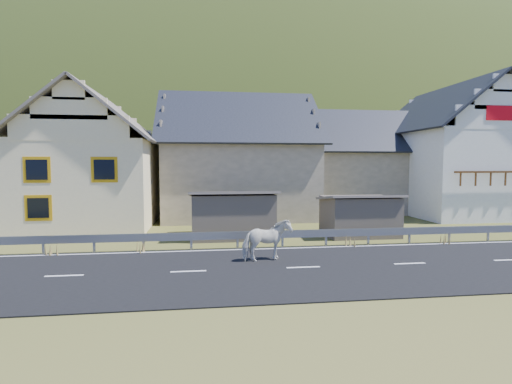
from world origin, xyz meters
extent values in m
plane|color=#384114|center=(0.00, 0.00, 0.00)|extent=(160.00, 160.00, 0.00)
cube|color=black|center=(0.00, 0.00, 0.02)|extent=(60.00, 7.00, 0.04)
cube|color=silver|center=(0.00, 0.00, 0.04)|extent=(60.00, 6.60, 0.01)
cube|color=#93969B|center=(0.00, 3.68, 0.58)|extent=(28.00, 0.08, 0.34)
cube|color=#93969B|center=(-10.00, 3.70, 0.35)|extent=(0.10, 0.06, 0.70)
cube|color=#93969B|center=(-8.00, 3.70, 0.35)|extent=(0.10, 0.06, 0.70)
cube|color=#93969B|center=(-6.00, 3.70, 0.35)|extent=(0.10, 0.06, 0.70)
cube|color=#93969B|center=(-4.00, 3.70, 0.35)|extent=(0.10, 0.06, 0.70)
cube|color=#93969B|center=(-2.00, 3.70, 0.35)|extent=(0.10, 0.06, 0.70)
cube|color=#93969B|center=(0.00, 3.70, 0.35)|extent=(0.10, 0.06, 0.70)
cube|color=#93969B|center=(2.00, 3.70, 0.35)|extent=(0.10, 0.06, 0.70)
cube|color=#93969B|center=(4.00, 3.70, 0.35)|extent=(0.10, 0.06, 0.70)
cube|color=#93969B|center=(6.00, 3.70, 0.35)|extent=(0.10, 0.06, 0.70)
cube|color=#93969B|center=(8.00, 3.70, 0.35)|extent=(0.10, 0.06, 0.70)
cube|color=#93969B|center=(10.00, 3.70, 0.35)|extent=(0.10, 0.06, 0.70)
cube|color=brown|center=(-2.00, 6.50, 1.10)|extent=(4.30, 3.30, 2.40)
cube|color=brown|center=(4.50, 6.00, 1.00)|extent=(3.80, 2.90, 2.20)
cube|color=#FFECB2|center=(-10.00, 12.00, 2.50)|extent=(7.00, 9.00, 5.00)
cube|color=#C58B0F|center=(-11.60, 7.50, 3.40)|extent=(1.30, 0.12, 1.30)
cube|color=#C58B0F|center=(-8.40, 7.50, 3.40)|extent=(1.30, 0.12, 1.30)
cube|color=#C58B0F|center=(-11.60, 7.50, 1.50)|extent=(1.30, 0.12, 1.30)
cube|color=tan|center=(-12.00, 13.50, 6.56)|extent=(0.70, 0.70, 2.40)
cube|color=tan|center=(-1.00, 15.00, 2.50)|extent=(10.00, 9.00, 5.00)
cube|color=tan|center=(9.00, 17.00, 2.30)|extent=(9.00, 8.00, 4.60)
cube|color=silver|center=(15.00, 14.00, 3.00)|extent=(8.00, 10.00, 6.00)
cube|color=red|center=(15.00, 8.97, 6.80)|extent=(2.60, 0.06, 0.90)
cube|color=#563113|center=(15.00, 8.75, 3.20)|extent=(6.80, 0.12, 0.12)
ellipsoid|color=#1F3812|center=(5.00, 180.00, -20.00)|extent=(440.00, 280.00, 260.00)
ellipsoid|color=black|center=(-55.00, 110.00, 6.00)|extent=(76.00, 50.00, 28.00)
imported|color=silver|center=(-1.12, 1.16, 0.82)|extent=(1.33, 2.00, 1.56)
camera|label=1|loc=(-3.51, -13.49, 3.68)|focal=28.00mm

